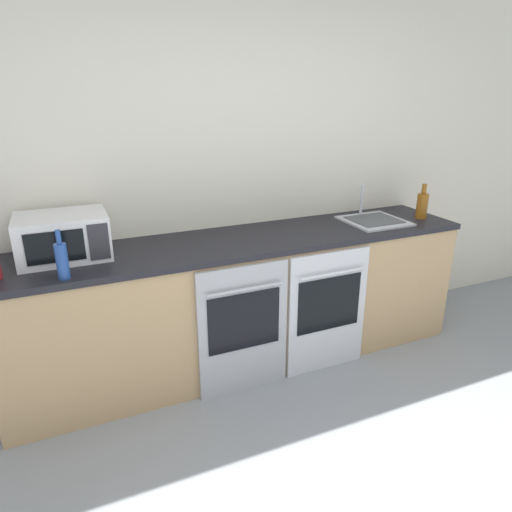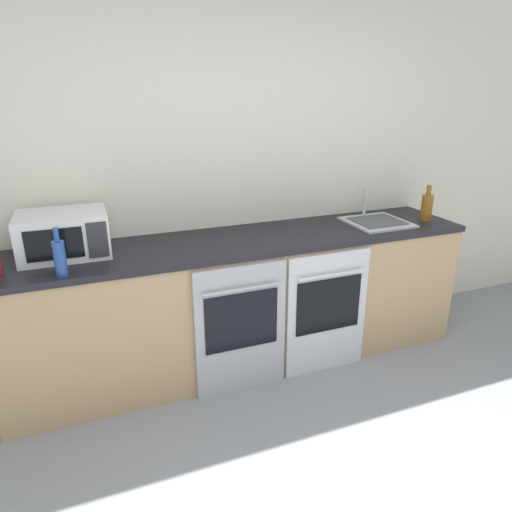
{
  "view_description": "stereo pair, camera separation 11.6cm",
  "coord_description": "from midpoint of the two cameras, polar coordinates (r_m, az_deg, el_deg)",
  "views": [
    {
      "loc": [
        -1.09,
        -0.84,
        1.87
      ],
      "look_at": [
        0.08,
        1.85,
        0.79
      ],
      "focal_mm": 32.0,
      "sensor_mm": 36.0,
      "label": 1
    },
    {
      "loc": [
        -0.98,
        -0.88,
        1.87
      ],
      "look_at": [
        0.08,
        1.85,
        0.79
      ],
      "focal_mm": 32.0,
      "sensor_mm": 36.0,
      "label": 2
    }
  ],
  "objects": [
    {
      "name": "wall_back",
      "position": [
        3.27,
        -4.77,
        10.14
      ],
      "size": [
        10.0,
        0.06,
        2.6
      ],
      "color": "silver",
      "rests_on": "ground_plane"
    },
    {
      "name": "oven_right",
      "position": [
        3.16,
        7.88,
        -6.85
      ],
      "size": [
        0.6,
        0.06,
        0.87
      ],
      "color": "silver",
      "rests_on": "ground_plane"
    },
    {
      "name": "counter_back",
      "position": [
        3.22,
        -2.33,
        -5.62
      ],
      "size": [
        3.17,
        0.65,
        0.93
      ],
      "color": "tan",
      "rests_on": "ground_plane"
    },
    {
      "name": "sink",
      "position": [
        3.52,
        13.57,
        4.4
      ],
      "size": [
        0.43,
        0.43,
        0.25
      ],
      "color": "#B7BABF",
      "rests_on": "counter_back"
    },
    {
      "name": "oven_left",
      "position": [
        2.91,
        -2.74,
        -9.13
      ],
      "size": [
        0.6,
        0.06,
        0.87
      ],
      "color": "#A8AAAF",
      "rests_on": "ground_plane"
    },
    {
      "name": "microwave",
      "position": [
        2.91,
        -24.04,
        2.24
      ],
      "size": [
        0.5,
        0.38,
        0.26
      ],
      "color": "silver",
      "rests_on": "counter_back"
    },
    {
      "name": "bottle_amber",
      "position": [
        3.71,
        19.21,
        6.06
      ],
      "size": [
        0.08,
        0.08,
        0.27
      ],
      "color": "#8C5114",
      "rests_on": "counter_back"
    },
    {
      "name": "bottle_blue",
      "position": [
        2.59,
        -24.29,
        -0.45
      ],
      "size": [
        0.06,
        0.06,
        0.27
      ],
      "color": "#234793",
      "rests_on": "counter_back"
    }
  ]
}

